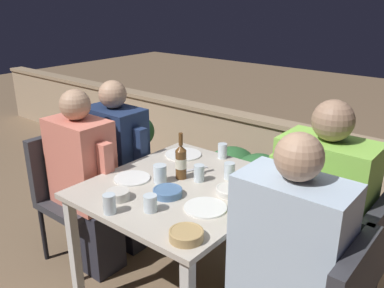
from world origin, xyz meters
TOP-DOWN VIEW (x-y plane):
  - parapet_wall at (0.00, 1.47)m, footprint 9.00×0.18m
  - dining_table at (0.00, 0.00)m, footprint 0.94×1.03m
  - planter_hedge at (-0.04, 0.90)m, footprint 0.87×0.47m
  - chair_left_near at (-0.89, -0.15)m, footprint 0.43×0.43m
  - person_coral_top at (-0.69, -0.15)m, footprint 0.49×0.26m
  - chair_left_far at (-0.94, 0.18)m, footprint 0.43×0.43m
  - person_navy_jumper at (-0.74, 0.18)m, footprint 0.49×0.26m
  - person_blue_shirt at (0.72, -0.21)m, footprint 0.51×0.26m
  - chair_right_far at (0.89, 0.19)m, footprint 0.43×0.43m
  - person_green_blouse at (0.69, 0.19)m, footprint 0.50×0.26m
  - beer_bottle at (-0.07, 0.06)m, footprint 0.06×0.06m
  - plate_0 at (-0.29, 0.34)m, footprint 0.24×0.24m
  - plate_1 at (-0.28, -0.13)m, footprint 0.21×0.21m
  - plate_2 at (0.26, -0.14)m, footprint 0.22×0.22m
  - bowl_0 at (0.27, 0.07)m, footprint 0.16×0.16m
  - bowl_1 at (0.36, -0.40)m, footprint 0.15×0.15m
  - bowl_2 at (0.02, -0.15)m, footprint 0.16×0.16m
  - bowl_3 at (-0.15, -0.34)m, footprint 0.12×0.12m
  - glass_cup_0 at (0.06, -0.32)m, footprint 0.07×0.07m
  - glass_cup_1 at (-0.06, 0.46)m, footprint 0.06×0.06m
  - glass_cup_2 at (0.04, 0.09)m, footprint 0.06×0.06m
  - glass_cup_3 at (-0.08, -0.46)m, footprint 0.06×0.06m
  - glass_cup_4 at (0.15, 0.23)m, footprint 0.06×0.06m
  - glass_cup_5 at (-0.12, -0.06)m, footprint 0.08×0.08m
  - fork_0 at (0.32, 0.26)m, footprint 0.15×0.11m
  - fork_1 at (-0.07, 0.20)m, footprint 0.08×0.16m
  - potted_plant at (-1.27, 0.84)m, footprint 0.33×0.33m

SIDE VIEW (x-z plane):
  - planter_hedge at x=-0.04m, z-range 0.04..0.67m
  - parapet_wall at x=0.00m, z-range 0.01..0.74m
  - potted_plant at x=-1.27m, z-range 0.08..0.80m
  - chair_left_near at x=-0.89m, z-range 0.09..0.98m
  - chair_left_far at x=-0.94m, z-range 0.09..0.98m
  - chair_right_far at x=0.89m, z-range 0.09..0.98m
  - person_navy_jumper at x=-0.74m, z-range 0.00..1.21m
  - person_coral_top at x=-0.69m, z-range 0.00..1.22m
  - person_blue_shirt at x=0.72m, z-range 0.00..1.27m
  - person_green_blouse at x=0.69m, z-range 0.00..1.32m
  - dining_table at x=0.00m, z-range 0.29..1.03m
  - fork_0 at x=0.32m, z-range 0.75..0.76m
  - fork_1 at x=-0.07m, z-range 0.75..0.76m
  - plate_0 at x=-0.29m, z-range 0.75..0.76m
  - plate_1 at x=-0.28m, z-range 0.75..0.76m
  - plate_2 at x=0.26m, z-range 0.75..0.76m
  - bowl_0 at x=0.27m, z-range 0.75..0.79m
  - bowl_2 at x=0.02m, z-range 0.75..0.79m
  - bowl_1 at x=0.36m, z-range 0.75..0.80m
  - bowl_3 at x=-0.15m, z-range 0.75..0.80m
  - glass_cup_0 at x=0.06m, z-range 0.75..0.83m
  - glass_cup_4 at x=0.15m, z-range 0.75..0.84m
  - glass_cup_1 at x=-0.06m, z-range 0.75..0.85m
  - glass_cup_2 at x=0.04m, z-range 0.75..0.85m
  - glass_cup_3 at x=-0.08m, z-range 0.75..0.85m
  - glass_cup_5 at x=-0.12m, z-range 0.75..0.85m
  - beer_bottle at x=-0.07m, z-range 0.72..0.99m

